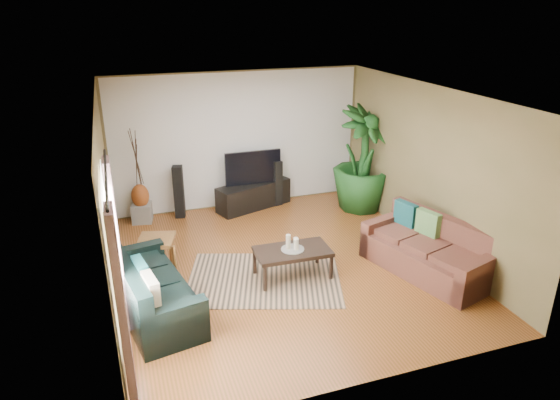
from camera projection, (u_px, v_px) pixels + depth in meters
name	position (u px, v px, depth m)	size (l,w,h in m)	color
floor	(284.00, 266.00, 7.90)	(5.50, 5.50, 0.00)	brown
ceiling	(285.00, 94.00, 6.90)	(5.50, 5.50, 0.00)	white
wall_back	(238.00, 141.00, 9.81)	(5.00, 5.00, 0.00)	brown
wall_front	(375.00, 275.00, 4.98)	(5.00, 5.00, 0.00)	brown
wall_left	(108.00, 207.00, 6.65)	(5.50, 5.50, 0.00)	brown
wall_right	(429.00, 169.00, 8.15)	(5.50, 5.50, 0.00)	brown
backwall_panel	(238.00, 141.00, 9.81)	(4.90, 4.90, 0.00)	white
window_pane	(112.00, 257.00, 5.23)	(1.80, 1.80, 0.00)	white
curtain_near	(123.00, 316.00, 4.67)	(0.08, 0.35, 2.20)	gray
curtain_far	(117.00, 247.00, 5.99)	(0.08, 0.35, 2.20)	gray
curtain_rod	(106.00, 176.00, 4.91)	(0.03, 0.03, 1.90)	black
sofa_left	(153.00, 284.00, 6.57)	(1.92, 0.82, 0.85)	black
sofa_right	(427.00, 247.00, 7.57)	(1.97, 0.89, 0.85)	#582F25
area_rug	(264.00, 279.00, 7.52)	(2.27, 1.61, 0.01)	tan
coffee_table	(293.00, 263.00, 7.51)	(1.12, 0.61, 0.46)	black
candle_tray	(293.00, 249.00, 7.43)	(0.34, 0.34, 0.02)	gray
candle_tall	(288.00, 242.00, 7.39)	(0.07, 0.07, 0.22)	beige
candle_mid	(296.00, 244.00, 7.37)	(0.07, 0.07, 0.17)	white
candle_short	(296.00, 242.00, 7.47)	(0.07, 0.07, 0.14)	beige
tv_stand	(254.00, 195.00, 10.07)	(1.54, 0.46, 0.51)	black
television	(253.00, 168.00, 9.85)	(1.13, 0.06, 0.67)	black
speaker_left	(179.00, 192.00, 9.53)	(0.18, 0.21, 1.03)	black
speaker_right	(277.00, 183.00, 10.14)	(0.17, 0.19, 0.93)	black
potted_plant	(363.00, 159.00, 9.75)	(1.15, 1.15, 2.05)	#174719
plant_pot	(360.00, 201.00, 10.07)	(0.38, 0.38, 0.29)	black
pedestal	(142.00, 213.00, 9.43)	(0.36, 0.36, 0.36)	gray
vase	(140.00, 196.00, 9.31)	(0.33, 0.33, 0.46)	brown
side_table	(158.00, 255.00, 7.66)	(0.53, 0.53, 0.56)	brown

